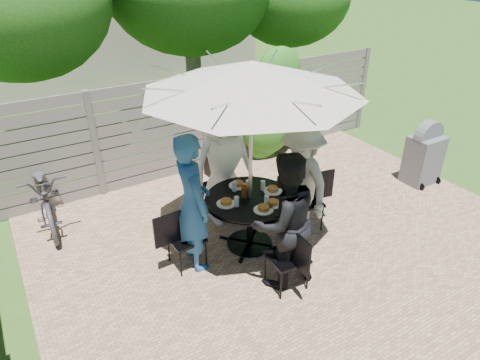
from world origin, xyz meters
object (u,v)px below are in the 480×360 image
person_back (223,163)px  syrup_jug (244,192)px  bicycle (45,194)px  plate_front (263,209)px  chair_back (220,196)px  person_left (193,203)px  glass_left (237,201)px  coffee_cup (249,185)px  umbrella (252,77)px  glass_right (263,185)px  chair_right (306,212)px  person_front (284,222)px  glass_back (234,186)px  plate_back (238,184)px  chair_left (186,249)px  plate_extra (273,203)px  person_right (301,180)px  glass_front (267,200)px  plate_right (273,190)px  chair_front (287,269)px  patio_table (250,212)px  plate_left (226,202)px  bbq_grill (424,155)px

person_back → syrup_jug: 0.79m
syrup_jug → bicycle: bearing=137.9°
plate_front → syrup_jug: 0.42m
chair_back → person_left: size_ratio=0.53×
glass_left → bicycle: size_ratio=0.07×
coffee_cup → umbrella: bearing=-117.9°
glass_right → syrup_jug: (-0.32, -0.04, 0.01)m
chair_right → glass_left: (-1.23, -0.03, 0.59)m
person_back → coffee_cup: size_ratio=15.75×
chair_right → plate_front: 1.16m
chair_right → syrup_jug: syrup_jug is taller
person_front → glass_back: size_ratio=12.90×
plate_back → chair_right: bearing=-24.0°
chair_left → plate_extra: 1.31m
person_back → person_right: (0.78, -0.88, -0.10)m
glass_left → person_front: bearing=-73.8°
glass_front → plate_right: bearing=42.0°
coffee_cup → plate_front: bearing=-103.2°
umbrella → glass_left: size_ratio=20.58×
chair_front → person_front: size_ratio=0.51×
patio_table → chair_right: size_ratio=1.40×
umbrella → person_back: size_ratio=1.52×
patio_table → person_left: 0.92m
glass_right → coffee_cup: bearing=140.7°
person_back → plate_left: size_ratio=7.27×
person_left → glass_left: person_left is taller
person_left → plate_right: (1.19, -0.07, -0.13)m
plate_left → bbq_grill: (3.99, -0.04, -0.28)m
person_front → plate_right: 0.91m
plate_back → bicycle: bearing=143.4°
plate_left → coffee_cup: coffee_cup is taller
plate_extra → glass_back: (-0.25, 0.58, 0.05)m
chair_left → glass_front: 1.25m
plate_right → glass_back: size_ratio=1.86×
chair_left → syrup_jug: 1.09m
glass_back → glass_front: size_ratio=1.00×
chair_front → glass_back: (-0.03, 1.23, 0.59)m
coffee_cup → plate_extra: bearing=-84.7°
umbrella → person_right: bearing=-3.5°
glass_back → plate_front: bearing=-83.9°
patio_table → plate_front: 0.45m
umbrella → bicycle: size_ratio=1.54×
patio_table → syrup_jug: bearing=136.7°
plate_front → plate_right: size_ratio=1.00×
plate_left → bicycle: bearing=133.4°
person_left → chair_right: size_ratio=2.06×
person_right → glass_front: (-0.74, -0.22, 0.02)m
person_left → glass_back: bearing=-70.3°
glass_back → syrup_jug: 0.21m
person_left → glass_right: (1.09, 0.04, -0.08)m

